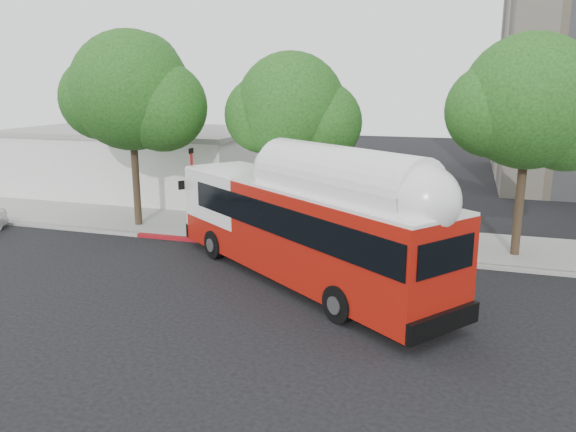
% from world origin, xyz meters
% --- Properties ---
extents(ground, '(120.00, 120.00, 0.00)m').
position_xyz_m(ground, '(0.00, 0.00, 0.00)').
color(ground, black).
rests_on(ground, ground).
extents(sidewalk, '(60.00, 5.00, 0.15)m').
position_xyz_m(sidewalk, '(0.00, 6.50, 0.07)').
color(sidewalk, gray).
rests_on(sidewalk, ground).
extents(curb_strip, '(60.00, 0.30, 0.15)m').
position_xyz_m(curb_strip, '(0.00, 3.90, 0.07)').
color(curb_strip, gray).
rests_on(curb_strip, ground).
extents(red_curb_segment, '(10.00, 0.32, 0.16)m').
position_xyz_m(red_curb_segment, '(-3.00, 3.90, 0.08)').
color(red_curb_segment, maroon).
rests_on(red_curb_segment, ground).
extents(street_tree_left, '(6.67, 5.80, 9.74)m').
position_xyz_m(street_tree_left, '(-8.53, 5.56, 6.60)').
color(street_tree_left, '#2D2116').
rests_on(street_tree_left, ground).
extents(street_tree_mid, '(5.75, 5.00, 8.62)m').
position_xyz_m(street_tree_mid, '(-0.59, 6.06, 5.91)').
color(street_tree_mid, '#2D2116').
rests_on(street_tree_mid, ground).
extents(street_tree_right, '(6.21, 5.40, 9.18)m').
position_xyz_m(street_tree_right, '(9.44, 5.86, 6.26)').
color(street_tree_right, '#2D2116').
rests_on(street_tree_right, ground).
extents(low_commercial_bldg, '(16.20, 10.20, 4.25)m').
position_xyz_m(low_commercial_bldg, '(-14.00, 14.00, 2.15)').
color(low_commercial_bldg, silver).
rests_on(low_commercial_bldg, ground).
extents(transit_bus, '(12.78, 10.43, 4.19)m').
position_xyz_m(transit_bus, '(1.25, 0.28, 1.96)').
color(transit_bus, '#A0140B').
rests_on(transit_bus, ground).
extents(signal_pole, '(0.12, 0.40, 4.25)m').
position_xyz_m(signal_pole, '(-5.44, 4.69, 2.18)').
color(signal_pole, '#A21116').
rests_on(signal_pole, ground).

